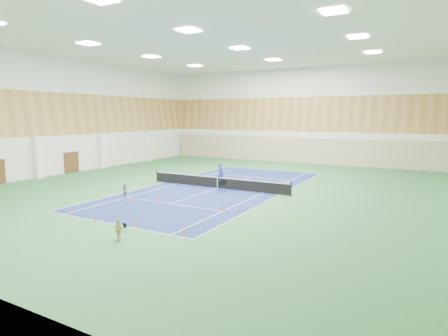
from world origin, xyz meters
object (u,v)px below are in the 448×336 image
(child_court, at_px, (125,191))
(ball_cart, at_px, (222,186))
(child_apron, at_px, (118,230))
(coach, at_px, (221,173))
(tennis_net, at_px, (217,182))

(child_court, distance_m, ball_cart, 7.45)
(ball_cart, bearing_deg, child_apron, -94.78)
(ball_cart, bearing_deg, coach, 110.49)
(tennis_net, height_order, child_apron, tennis_net)
(child_apron, relative_size, ball_cart, 1.15)
(coach, xyz_separation_m, ball_cart, (2.22, -3.68, -0.41))
(child_court, bearing_deg, child_apron, -64.24)
(coach, distance_m, ball_cart, 4.31)
(tennis_net, relative_size, child_apron, 12.02)
(coach, relative_size, ball_cart, 1.89)
(ball_cart, bearing_deg, tennis_net, 122.07)
(tennis_net, height_order, coach, coach)
(child_court, relative_size, ball_cart, 1.12)
(coach, height_order, child_apron, coach)
(child_court, height_order, child_apron, child_apron)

